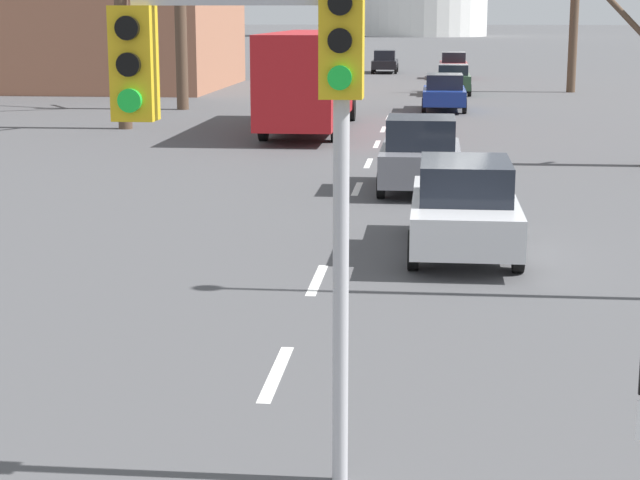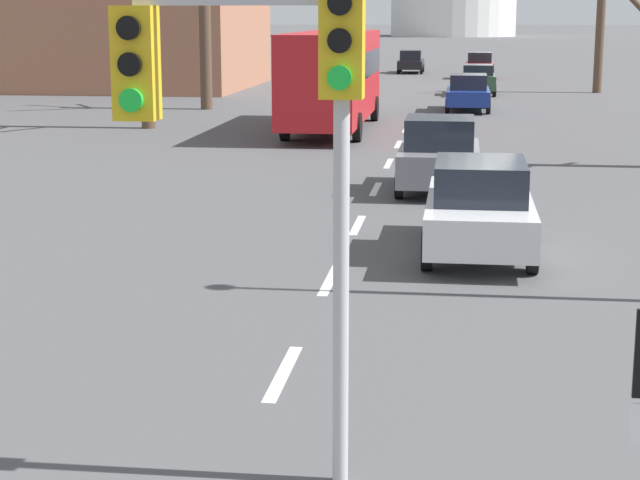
{
  "view_description": "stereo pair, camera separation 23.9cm",
  "coord_description": "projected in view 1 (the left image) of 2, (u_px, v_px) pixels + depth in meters",
  "views": [
    {
      "loc": [
        1.75,
        -2.91,
        4.13
      ],
      "look_at": [
        0.83,
        5.89,
        2.24
      ],
      "focal_mm": 60.0,
      "sensor_mm": 36.0,
      "label": 1
    },
    {
      "loc": [
        1.99,
        -2.89,
        4.13
      ],
      "look_at": [
        0.83,
        5.89,
        2.24
      ],
      "focal_mm": 60.0,
      "sensor_mm": 36.0,
      "label": 2
    }
  ],
  "objects": [
    {
      "name": "lane_stripe_8",
      "position": [
        388.0,
        118.0,
        43.14
      ],
      "size": [
        0.16,
        2.0,
        0.01
      ],
      "primitive_type": "cube",
      "color": "silver",
      "rests_on": "ground_plane"
    },
    {
      "name": "lane_stripe_2",
      "position": [
        317.0,
        280.0,
        16.87
      ],
      "size": [
        0.16,
        2.0,
        0.01
      ],
      "primitive_type": "cube",
      "color": "silver",
      "rests_on": "ground_plane"
    },
    {
      "name": "lane_stripe_5",
      "position": [
        368.0,
        163.0,
        30.01
      ],
      "size": [
        0.16,
        2.0,
        0.01
      ],
      "primitive_type": "cube",
      "color": "silver",
      "rests_on": "ground_plane"
    },
    {
      "name": "city_bus",
      "position": [
        310.0,
        73.0,
        37.92
      ],
      "size": [
        2.66,
        10.8,
        3.48
      ],
      "color": "red",
      "rests_on": "ground_plane"
    },
    {
      "name": "sedan_far_left",
      "position": [
        385.0,
        61.0,
        75.43
      ],
      "size": [
        1.79,
        4.42,
        1.59
      ],
      "color": "black",
      "rests_on": "ground_plane"
    },
    {
      "name": "traffic_signal_centre_tall",
      "position": [
        266.0,
        102.0,
        8.96
      ],
      "size": [
        2.12,
        0.34,
        4.49
      ],
      "color": "#B2B2B7",
      "rests_on": "ground_plane"
    },
    {
      "name": "bare_tree_right_far",
      "position": [
        574.0,
        2.0,
        56.11
      ],
      "size": [
        3.66,
        3.79,
        8.92
      ],
      "color": "brown",
      "rests_on": "ground_plane"
    },
    {
      "name": "lane_stripe_1",
      "position": [
        276.0,
        373.0,
        12.5
      ],
      "size": [
        0.16,
        2.0,
        0.01
      ],
      "primitive_type": "cube",
      "color": "silver",
      "rests_on": "ground_plane"
    },
    {
      "name": "bare_tree_left_far",
      "position": [
        122.0,
        22.0,
        38.14
      ],
      "size": [
        2.91,
        2.48,
        8.12
      ],
      "color": "brown",
      "rests_on": "ground_plane"
    },
    {
      "name": "lane_stripe_7",
      "position": [
        383.0,
        129.0,
        38.76
      ],
      "size": [
        0.16,
        2.0,
        0.01
      ],
      "primitive_type": "cube",
      "color": "silver",
      "rests_on": "ground_plane"
    },
    {
      "name": "lane_stripe_3",
      "position": [
        341.0,
        225.0,
        21.25
      ],
      "size": [
        0.16,
        2.0,
        0.01
      ],
      "primitive_type": "cube",
      "color": "silver",
      "rests_on": "ground_plane"
    },
    {
      "name": "bare_tree_left_near",
      "position": [
        179.0,
        18.0,
        46.0
      ],
      "size": [
        2.77,
        3.94,
        8.62
      ],
      "color": "brown",
      "rests_on": "ground_plane"
    },
    {
      "name": "lane_stripe_4",
      "position": [
        357.0,
        189.0,
        25.63
      ],
      "size": [
        0.16,
        2.0,
        0.01
      ],
      "primitive_type": "cube",
      "color": "silver",
      "rests_on": "ground_plane"
    },
    {
      "name": "sedan_distant_centre",
      "position": [
        453.0,
        65.0,
        68.99
      ],
      "size": [
        1.83,
        4.51,
        1.69
      ],
      "color": "maroon",
      "rests_on": "ground_plane"
    },
    {
      "name": "sedan_near_left",
      "position": [
        444.0,
        92.0,
        46.06
      ],
      "size": [
        1.88,
        4.46,
        1.58
      ],
      "color": "navy",
      "rests_on": "ground_plane"
    },
    {
      "name": "lane_stripe_6",
      "position": [
        377.0,
        144.0,
        34.38
      ],
      "size": [
        0.16,
        2.0,
        0.01
      ],
      "primitive_type": "cube",
      "color": "silver",
      "rests_on": "ground_plane"
    },
    {
      "name": "sedan_mid_centre",
      "position": [
        421.0,
        155.0,
        25.2
      ],
      "size": [
        1.93,
        3.92,
        1.76
      ],
      "color": "slate",
      "rests_on": "ground_plane"
    },
    {
      "name": "sedan_far_right",
      "position": [
        453.0,
        79.0,
        55.19
      ],
      "size": [
        1.84,
        4.05,
        1.56
      ],
      "color": "#2D4C33",
      "rests_on": "ground_plane"
    },
    {
      "name": "sedan_near_right",
      "position": [
        464.0,
        206.0,
        18.62
      ],
      "size": [
        1.88,
        4.59,
        1.66
      ],
      "color": "silver",
      "rests_on": "ground_plane"
    }
  ]
}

